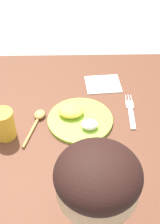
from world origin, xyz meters
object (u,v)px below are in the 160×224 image
(drinking_cup, at_px, (4,124))
(fork, at_px, (131,112))
(spoon, at_px, (37,119))
(plate, at_px, (79,118))

(drinking_cup, bearing_deg, fork, 13.22)
(fork, bearing_deg, drinking_cup, 105.30)
(fork, relative_size, spoon, 1.04)
(fork, distance_m, spoon, 0.35)
(plate, distance_m, spoon, 0.15)
(spoon, height_order, drinking_cup, drinking_cup)
(fork, distance_m, drinking_cup, 0.46)
(plate, relative_size, spoon, 1.28)
(fork, xyz_separation_m, spoon, (-0.34, -0.04, 0.01))
(fork, bearing_deg, spoon, 98.02)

